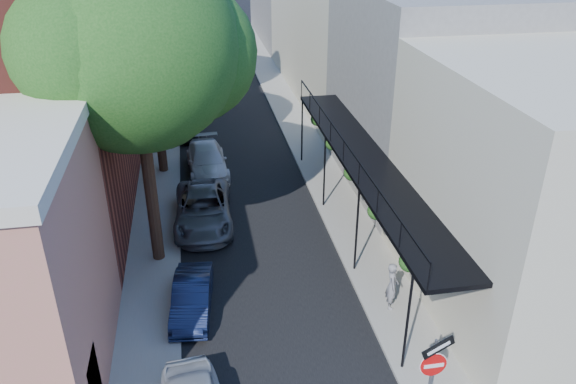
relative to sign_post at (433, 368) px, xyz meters
name	(u,v)px	position (x,y,z in m)	size (l,w,h in m)	color
road_surface	(223,97)	(-3.16, 29.03, -2.03)	(6.00, 64.00, 0.01)	black
sidewalk_left	(165,99)	(-7.16, 29.03, -1.98)	(2.00, 64.00, 0.12)	gray
sidewalk_right	(279,93)	(0.84, 29.03, -1.98)	(2.00, 64.00, 0.12)	gray
buildings_left	(69,34)	(-12.46, 27.79, 2.90)	(10.10, 59.10, 12.00)	#BE7061
buildings_right	(351,30)	(5.83, 28.51, 2.39)	(9.80, 55.00, 10.00)	beige
sign_post	(433,368)	(0.00, 0.00, 0.00)	(0.89, 0.17, 2.99)	#595B60
oak_near	(148,50)	(-6.53, 9.29, 5.84)	(7.48, 6.80, 11.42)	black
oak_mid	(157,28)	(-6.58, 17.26, 5.02)	(6.60, 6.00, 10.20)	black
parked_car_b	(192,297)	(-5.76, 5.75, -1.47)	(1.20, 3.43, 1.13)	#121B3A
parked_car_c	(203,209)	(-5.16, 11.45, -1.33)	(2.33, 5.05, 1.40)	#56575D
parked_car_d	(207,161)	(-4.77, 16.58, -1.37)	(1.87, 4.60, 1.34)	silver
parked_car_e	(186,124)	(-5.76, 22.11, -1.35)	(1.63, 4.06, 1.38)	black
parked_car_f	(186,103)	(-5.69, 26.31, -1.44)	(1.26, 3.60, 1.19)	slate
parked_car_g	(200,77)	(-4.59, 32.13, -1.37)	(2.22, 4.81, 1.34)	#9DA8B1
pedestrian	(392,286)	(0.71, 4.71, -1.08)	(0.61, 0.40, 1.68)	gray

